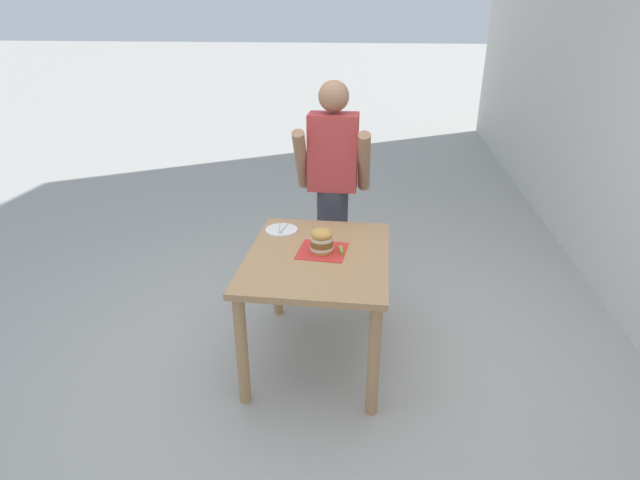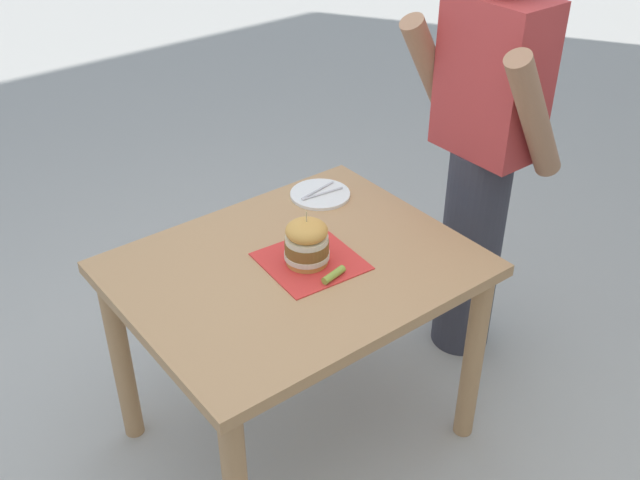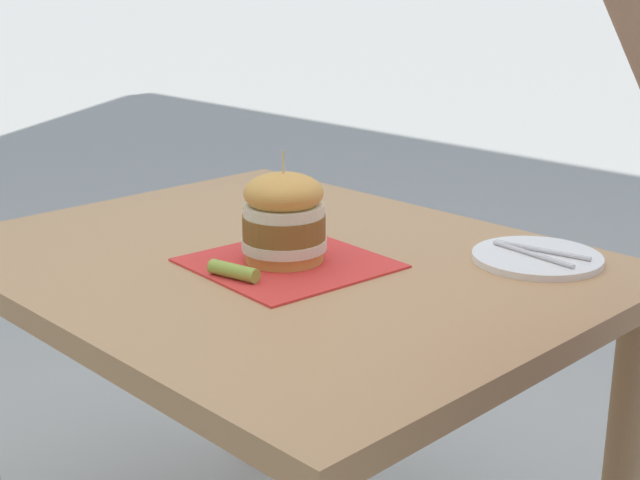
{
  "view_description": "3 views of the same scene",
  "coord_description": "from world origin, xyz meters",
  "px_view_note": "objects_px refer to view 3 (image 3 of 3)",
  "views": [
    {
      "loc": [
        0.36,
        -2.73,
        2.11
      ],
      "look_at": [
        0.0,
        0.1,
        0.81
      ],
      "focal_mm": 28.0,
      "sensor_mm": 36.0,
      "label": 1
    },
    {
      "loc": [
        1.58,
        -1.13,
        2.13
      ],
      "look_at": [
        0.0,
        0.1,
        0.81
      ],
      "focal_mm": 42.0,
      "sensor_mm": 36.0,
      "label": 2
    },
    {
      "loc": [
        0.97,
        1.1,
        1.24
      ],
      "look_at": [
        0.0,
        0.1,
        0.81
      ],
      "focal_mm": 50.0,
      "sensor_mm": 36.0,
      "label": 3
    }
  ],
  "objects_px": {
    "patio_table": "(281,322)",
    "sandwich": "(284,217)",
    "side_plate_with_forks": "(537,257)",
    "pickle_spear": "(234,271)"
  },
  "relations": [
    {
      "from": "sandwich",
      "to": "pickle_spear",
      "type": "xyz_separation_m",
      "value": [
        0.12,
        0.01,
        -0.06
      ]
    },
    {
      "from": "side_plate_with_forks",
      "to": "pickle_spear",
      "type": "bearing_deg",
      "value": -33.21
    },
    {
      "from": "patio_table",
      "to": "side_plate_with_forks",
      "type": "bearing_deg",
      "value": 131.79
    },
    {
      "from": "side_plate_with_forks",
      "to": "sandwich",
      "type": "bearing_deg",
      "value": -43.39
    },
    {
      "from": "patio_table",
      "to": "sandwich",
      "type": "xyz_separation_m",
      "value": [
        0.02,
        0.03,
        0.2
      ]
    },
    {
      "from": "patio_table",
      "to": "side_plate_with_forks",
      "type": "xyz_separation_m",
      "value": [
        -0.29,
        0.33,
        0.13
      ]
    },
    {
      "from": "sandwich",
      "to": "side_plate_with_forks",
      "type": "height_order",
      "value": "sandwich"
    },
    {
      "from": "sandwich",
      "to": "side_plate_with_forks",
      "type": "distance_m",
      "value": 0.44
    },
    {
      "from": "patio_table",
      "to": "pickle_spear",
      "type": "relative_size",
      "value": 12.08
    },
    {
      "from": "sandwich",
      "to": "side_plate_with_forks",
      "type": "relative_size",
      "value": 0.85
    }
  ]
}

